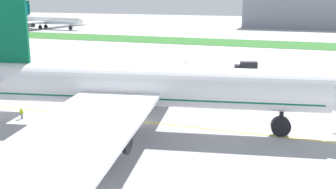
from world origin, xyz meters
TOP-DOWN VIEW (x-y plane):
  - ground_plane at (0.00, 0.00)m, footprint 600.00×600.00m
  - apron_taxi_line at (0.00, 0.49)m, footprint 280.00×0.36m
  - grass_median_strip at (0.00, 107.55)m, footprint 320.00×24.00m
  - airliner_foreground at (0.81, -2.58)m, footprint 59.94×97.13m
  - ground_crew_wingwalker_port at (0.25, -0.70)m, footprint 0.31×0.60m
  - ground_crew_marshaller_front at (-17.90, -4.20)m, footprint 0.60×0.31m
  - service_truck_baggage_loader at (9.14, 45.18)m, footprint 5.68×3.67m
  - service_truck_catering_van at (-11.69, 55.71)m, footprint 5.56×3.81m
  - parked_airliner_far_left at (-143.70, 142.53)m, footprint 41.89×65.75m
  - parked_airliner_far_centre at (-113.50, 138.72)m, footprint 47.68×77.40m
  - terminal_building at (34.29, 187.71)m, footprint 96.54×20.00m

SIDE VIEW (x-z plane):
  - ground_plane at x=0.00m, z-range 0.00..0.00m
  - apron_taxi_line at x=0.00m, z-range 0.00..0.01m
  - grass_median_strip at x=0.00m, z-range 0.00..0.10m
  - ground_crew_marshaller_front at x=-17.90m, z-range 0.18..1.90m
  - ground_crew_wingwalker_port at x=0.25m, z-range 0.19..1.90m
  - service_truck_catering_van at x=-11.69m, z-range 0.14..2.62m
  - service_truck_baggage_loader at x=9.14m, z-range 0.11..2.95m
  - parked_airliner_far_centre at x=-113.50m, z-range -2.17..11.37m
  - parked_airliner_far_left at x=-143.70m, z-range -2.38..12.44m
  - airliner_foreground at x=0.81m, z-range -2.91..15.24m
  - terminal_building at x=34.29m, z-range 0.00..18.00m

